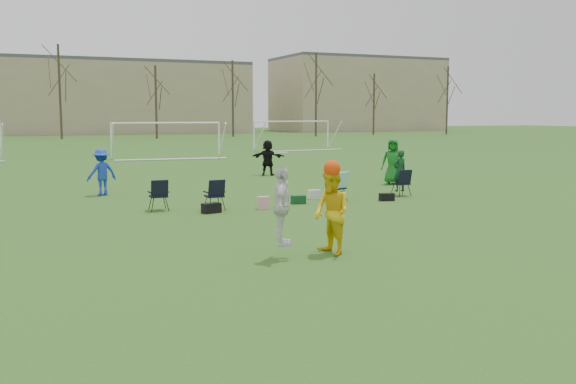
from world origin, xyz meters
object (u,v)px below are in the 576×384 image
fielder_blue (102,172)px  fielder_black (268,158)px  fielder_green_far (393,162)px  goal_right (292,127)px  center_contest (314,209)px  goal_mid (166,130)px

fielder_blue → fielder_black: (8.50, 4.92, 0.01)m
fielder_green_far → goal_right: 27.14m
fielder_black → center_contest: 18.16m
fielder_green_far → center_contest: center_contest is taller
fielder_blue → fielder_green_far: (11.89, -0.98, 0.11)m
fielder_black → center_contest: center_contest is taller
fielder_green_far → goal_mid: goal_mid is taller
center_contest → goal_right: size_ratio=0.30×
goal_mid → fielder_green_far: bearing=-71.8°
fielder_green_far → goal_right: goal_right is taller
fielder_green_far → fielder_blue: bearing=-144.0°
fielder_black → goal_right: goal_right is taller
fielder_blue → goal_right: (18.77, 25.26, 1.07)m
fielder_blue → fielder_black: size_ratio=0.99×
fielder_black → goal_mid: 14.49m
fielder_green_far → goal_right: size_ratio=0.26×
fielder_green_far → center_contest: bearing=-88.3°
fielder_green_far → fielder_black: size_ratio=1.12×
fielder_blue → fielder_black: 9.82m
center_contest → goal_mid: goal_mid is taller
goal_right → center_contest: bearing=-121.1°
center_contest → fielder_green_far: bearing=51.0°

